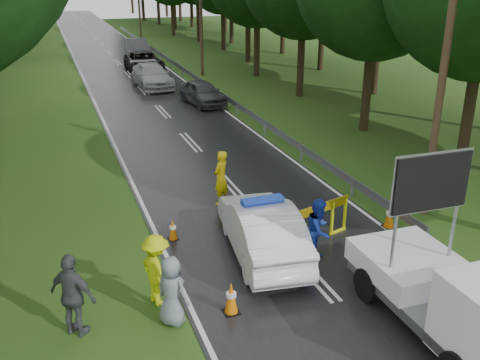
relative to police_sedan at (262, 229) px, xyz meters
name	(u,v)px	position (x,y,z in m)	size (l,w,h in m)	color
ground	(308,272)	(0.80, -1.32, -0.78)	(160.00, 160.00, 0.00)	#1F4413
road	(129,75)	(0.80, 28.68, -0.77)	(7.00, 140.00, 0.02)	black
guardrail	(177,65)	(4.50, 28.35, -0.23)	(0.12, 60.06, 0.70)	gray
utility_pole_near	(445,56)	(6.00, 0.68, 4.29)	(1.40, 0.24, 10.00)	#41291E
utility_pole_mid	(201,4)	(6.00, 26.68, 4.29)	(1.40, 0.24, 10.00)	#41291E
police_sedan	(262,229)	(0.00, 0.00, 0.00)	(2.22, 4.86, 1.70)	white
work_truck	(455,297)	(2.45, -4.76, 0.25)	(2.22, 4.81, 3.80)	gray
barrier	(313,216)	(1.60, 0.10, 0.10)	(2.72, 0.86, 1.17)	#EFF90D
officer	(221,178)	(0.00, 3.68, 0.16)	(0.68, 0.45, 1.87)	yellow
civilian	(319,230)	(1.31, -0.82, 0.12)	(0.87, 0.68, 1.80)	#1A38AC
bystander_left	(157,270)	(-3.20, -1.32, 0.11)	(1.14, 0.66, 1.77)	#CCDE0C
bystander_mid	(73,296)	(-5.11, -1.90, 0.20)	(1.14, 0.47, 1.95)	#45474D
bystander_right	(172,291)	(-3.05, -2.22, 0.05)	(0.81, 0.53, 1.65)	gray
queue_car_first	(202,93)	(3.40, 17.65, -0.07)	(1.66, 4.14, 1.41)	#383B3F
queue_car_second	(152,76)	(1.60, 23.65, -0.02)	(2.11, 5.20, 1.51)	#AEB0B6
queue_car_third	(144,62)	(2.17, 29.65, -0.02)	(2.51, 5.44, 1.51)	black
queue_car_fourth	(138,47)	(3.08, 37.78, -0.01)	(1.62, 4.66, 1.53)	#43454C
cone_near_left	(231,298)	(-1.70, -2.32, -0.38)	(0.38, 0.38, 0.82)	black
cone_center	(308,241)	(1.26, -0.31, -0.44)	(0.33, 0.33, 0.69)	black
cone_far	(282,219)	(1.14, 1.18, -0.42)	(0.35, 0.35, 0.74)	black
cone_left_mid	(173,230)	(-2.14, 1.68, -0.46)	(0.31, 0.31, 0.66)	black
cone_right	(390,216)	(4.30, 0.18, -0.39)	(0.38, 0.38, 0.80)	black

